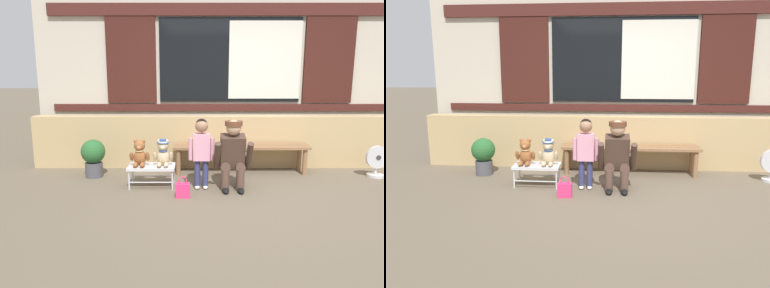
# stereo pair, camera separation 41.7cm
# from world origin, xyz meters

# --- Properties ---
(ground_plane) EXTENTS (60.00, 60.00, 0.00)m
(ground_plane) POSITION_xyz_m (0.00, 0.00, 0.00)
(ground_plane) COLOR brown
(brick_low_wall) EXTENTS (6.49, 0.25, 0.85)m
(brick_low_wall) POSITION_xyz_m (0.00, 1.43, 0.42)
(brick_low_wall) COLOR tan
(brick_low_wall) RESTS_ON ground
(shop_facade) EXTENTS (6.62, 0.26, 3.24)m
(shop_facade) POSITION_xyz_m (0.00, 1.94, 1.64)
(shop_facade) COLOR beige
(shop_facade) RESTS_ON ground
(wooden_bench_long) EXTENTS (2.10, 0.40, 0.44)m
(wooden_bench_long) POSITION_xyz_m (0.11, 1.06, 0.37)
(wooden_bench_long) COLOR #8E6642
(wooden_bench_long) RESTS_ON ground
(small_display_bench) EXTENTS (0.64, 0.36, 0.30)m
(small_display_bench) POSITION_xyz_m (-1.20, 0.35, 0.27)
(small_display_bench) COLOR silver
(small_display_bench) RESTS_ON ground
(teddy_bear_plain) EXTENTS (0.28, 0.26, 0.36)m
(teddy_bear_plain) POSITION_xyz_m (-1.36, 0.35, 0.46)
(teddy_bear_plain) COLOR #93562D
(teddy_bear_plain) RESTS_ON small_display_bench
(teddy_bear_with_hat) EXTENTS (0.28, 0.27, 0.36)m
(teddy_bear_with_hat) POSITION_xyz_m (-1.04, 0.35, 0.47)
(teddy_bear_with_hat) COLOR #CCB289
(teddy_bear_with_hat) RESTS_ON small_display_bench
(child_standing) EXTENTS (0.35, 0.18, 0.96)m
(child_standing) POSITION_xyz_m (-0.52, 0.26, 0.59)
(child_standing) COLOR navy
(child_standing) RESTS_ON ground
(adult_crouching) EXTENTS (0.50, 0.49, 0.95)m
(adult_crouching) POSITION_xyz_m (-0.10, 0.24, 0.48)
(adult_crouching) COLOR brown
(adult_crouching) RESTS_ON ground
(handbag_on_ground) EXTENTS (0.18, 0.11, 0.27)m
(handbag_on_ground) POSITION_xyz_m (-0.77, -0.09, 0.10)
(handbag_on_ground) COLOR #E53370
(handbag_on_ground) RESTS_ON ground
(potted_plant) EXTENTS (0.36, 0.36, 0.57)m
(potted_plant) POSITION_xyz_m (-2.13, 0.82, 0.32)
(potted_plant) COLOR #4C4C51
(potted_plant) RESTS_ON ground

